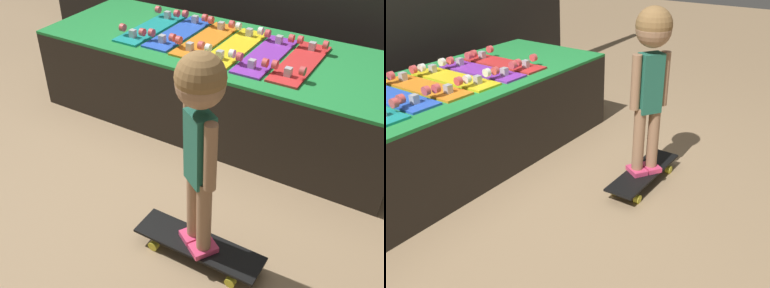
# 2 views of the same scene
# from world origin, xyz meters

# --- Properties ---
(ground_plane) EXTENTS (16.00, 16.00, 0.00)m
(ground_plane) POSITION_xyz_m (0.00, 0.00, 0.00)
(ground_plane) COLOR #9E7F5B
(display_rack) EXTENTS (2.48, 0.91, 0.58)m
(display_rack) POSITION_xyz_m (0.00, 0.58, 0.29)
(display_rack) COLOR black
(display_rack) RESTS_ON ground_plane
(skateboard_blue_on_rack) EXTENTS (0.20, 0.65, 0.09)m
(skateboard_blue_on_rack) POSITION_xyz_m (-0.33, 0.60, 0.60)
(skateboard_blue_on_rack) COLOR blue
(skateboard_blue_on_rack) RESTS_ON display_rack
(skateboard_orange_on_rack) EXTENTS (0.20, 0.65, 0.09)m
(skateboard_orange_on_rack) POSITION_xyz_m (-0.11, 0.59, 0.60)
(skateboard_orange_on_rack) COLOR orange
(skateboard_orange_on_rack) RESTS_ON display_rack
(skateboard_yellow_on_rack) EXTENTS (0.20, 0.65, 0.09)m
(skateboard_yellow_on_rack) POSITION_xyz_m (0.11, 0.58, 0.60)
(skateboard_yellow_on_rack) COLOR yellow
(skateboard_yellow_on_rack) RESTS_ON display_rack
(skateboard_purple_on_rack) EXTENTS (0.20, 0.65, 0.09)m
(skateboard_purple_on_rack) POSITION_xyz_m (0.33, 0.56, 0.60)
(skateboard_purple_on_rack) COLOR purple
(skateboard_purple_on_rack) RESTS_ON display_rack
(skateboard_red_on_rack) EXTENTS (0.20, 0.65, 0.09)m
(skateboard_red_on_rack) POSITION_xyz_m (0.56, 0.57, 0.60)
(skateboard_red_on_rack) COLOR red
(skateboard_red_on_rack) RESTS_ON display_rack
(skateboard_on_floor) EXTENTS (0.66, 0.18, 0.09)m
(skateboard_on_floor) POSITION_xyz_m (0.53, -0.61, 0.07)
(skateboard_on_floor) COLOR black
(skateboard_on_floor) RESTS_ON ground_plane
(child) EXTENTS (0.23, 0.21, 1.01)m
(child) POSITION_xyz_m (0.53, -0.61, 0.79)
(child) COLOR #E03D6B
(child) RESTS_ON skateboard_on_floor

